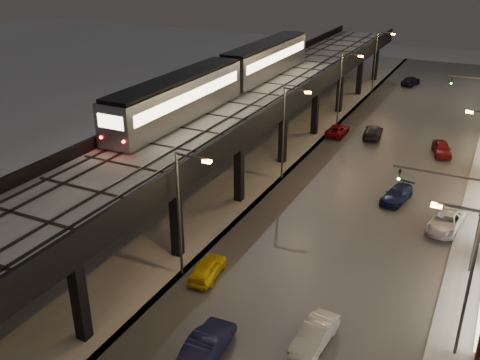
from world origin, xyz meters
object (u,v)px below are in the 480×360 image
at_px(car_taxi, 208,269).
at_px(car_near_white, 207,345).
at_px(car_mid_silver, 337,130).
at_px(car_onc_white, 397,195).
at_px(car_far_white, 411,81).
at_px(subway_train, 228,75).
at_px(car_onc_silver, 315,335).
at_px(car_onc_dark, 445,222).
at_px(car_mid_dark, 373,132).
at_px(car_onc_red, 442,149).

xyz_separation_m(car_taxi, car_near_white, (3.72, -6.63, 0.09)).
relative_size(car_mid_silver, car_onc_white, 1.01).
bearing_deg(car_far_white, car_near_white, 103.34).
xyz_separation_m(subway_train, car_near_white, (13.27, -28.18, -7.71)).
relative_size(car_onc_silver, car_onc_dark, 0.86).
relative_size(car_near_white, car_onc_silver, 1.11).
bearing_deg(car_onc_silver, car_mid_dark, 103.86).
xyz_separation_m(subway_train, car_onc_red, (20.72, 9.36, -7.74)).
bearing_deg(car_mid_dark, car_onc_dark, 111.43).
distance_m(subway_train, car_onc_white, 20.69).
height_order(car_taxi, car_near_white, car_near_white).
xyz_separation_m(car_mid_dark, car_onc_dark, (10.38, -19.28, -0.03)).
height_order(car_far_white, car_onc_red, car_far_white).
height_order(car_mid_silver, car_onc_white, car_onc_white).
bearing_deg(car_near_white, car_onc_white, -105.78).
height_order(car_near_white, car_mid_silver, car_near_white).
bearing_deg(car_onc_white, car_mid_dark, 121.28).
xyz_separation_m(car_taxi, car_onc_dark, (13.61, 14.01, 0.01)).
bearing_deg(car_mid_dark, car_mid_silver, 9.60).
relative_size(car_mid_silver, car_onc_silver, 1.06).
distance_m(subway_train, car_onc_dark, 25.57).
xyz_separation_m(car_near_white, car_far_white, (-1.01, 66.99, -0.01)).
distance_m(car_mid_dark, car_onc_dark, 21.89).
bearing_deg(subway_train, car_taxi, -66.11).
bearing_deg(car_onc_white, car_far_white, 109.31).
height_order(car_onc_silver, car_onc_red, car_onc_red).
xyz_separation_m(car_far_white, car_onc_white, (6.44, -42.93, -0.12)).
bearing_deg(car_onc_dark, car_mid_dark, 125.68).
distance_m(car_onc_dark, car_onc_white, 5.62).
relative_size(car_onc_dark, car_onc_red, 1.14).
bearing_deg(car_far_white, car_onc_silver, 107.88).
relative_size(subway_train, car_onc_red, 8.87).
height_order(car_mid_silver, car_far_white, car_far_white).
xyz_separation_m(car_taxi, car_onc_silver, (8.72, -3.19, 0.02)).
height_order(car_taxi, car_onc_white, car_taxi).
relative_size(car_near_white, car_onc_dark, 0.95).
distance_m(car_taxi, car_onc_silver, 9.29).
relative_size(car_mid_silver, car_mid_dark, 0.91).
xyz_separation_m(car_taxi, car_mid_silver, (-0.68, 32.13, -0.05)).
relative_size(subway_train, car_onc_silver, 9.09).
relative_size(car_near_white, car_mid_silver, 1.05).
xyz_separation_m(subway_train, car_mid_silver, (8.86, 10.58, -7.86)).
xyz_separation_m(car_onc_white, car_onc_red, (2.02, 13.47, 0.09)).
relative_size(car_far_white, car_onc_dark, 0.91).
xyz_separation_m(car_taxi, car_onc_red, (11.17, 30.91, 0.06)).
relative_size(car_taxi, car_far_white, 0.89).
bearing_deg(subway_train, car_far_white, 72.46).
height_order(car_mid_dark, car_onc_silver, car_mid_dark).
height_order(subway_train, car_onc_silver, subway_train).
bearing_deg(car_mid_silver, car_near_white, 96.04).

